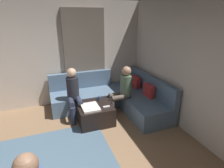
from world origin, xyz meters
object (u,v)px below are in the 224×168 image
object	(u,v)px
coffee_mug	(99,98)
person_on_couch_back	(122,89)
ottoman	(95,113)
game_remote	(106,107)
sectional_couch	(115,98)
person_on_couch_side	(74,92)

from	to	relation	value
coffee_mug	person_on_couch_back	bearing A→B (deg)	83.35
ottoman	game_remote	size ratio (longest dim) A/B	5.07
sectional_couch	ottoman	xyz separation A→B (m)	(0.51, -0.69, -0.07)
coffee_mug	person_on_couch_back	distance (m)	0.60
coffee_mug	person_on_couch_back	size ratio (longest dim) A/B	0.08
ottoman	game_remote	xyz separation A→B (m)	(0.18, 0.22, 0.22)
coffee_mug	sectional_couch	bearing A→B (deg)	119.63
game_remote	person_on_couch_back	xyz separation A→B (m)	(-0.33, 0.52, 0.23)
coffee_mug	person_on_couch_back	world-z (taller)	person_on_couch_back
coffee_mug	person_on_couch_side	bearing A→B (deg)	-103.98
sectional_couch	person_on_couch_back	distance (m)	0.52
ottoman	game_remote	bearing A→B (deg)	50.71
person_on_couch_back	person_on_couch_side	bearing A→B (deg)	79.63
person_on_couch_back	person_on_couch_side	world-z (taller)	same
person_on_couch_back	sectional_couch	bearing A→B (deg)	8.81
game_remote	person_on_couch_side	world-z (taller)	person_on_couch_side
ottoman	coffee_mug	distance (m)	0.38
person_on_couch_back	person_on_couch_side	xyz separation A→B (m)	(-0.21, -1.13, 0.00)
ottoman	person_on_couch_back	distance (m)	0.88
ottoman	person_on_couch_side	distance (m)	0.70
game_remote	sectional_couch	bearing A→B (deg)	145.78
coffee_mug	person_on_couch_side	xyz separation A→B (m)	(-0.14, -0.57, 0.19)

